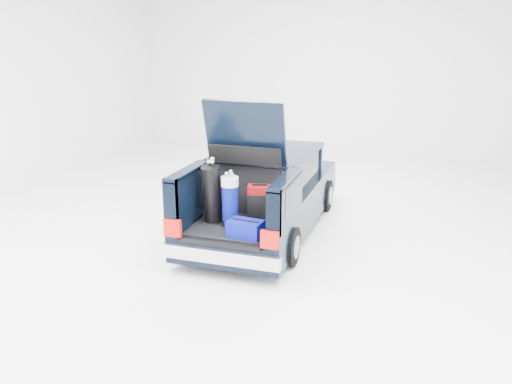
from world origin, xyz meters
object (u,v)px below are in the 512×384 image
(blue_duffel, at_px, (246,229))
(red_suitcase, at_px, (260,204))
(car, at_px, (266,193))
(black_golf_bag, at_px, (212,194))
(blue_golf_bag, at_px, (230,201))

(blue_duffel, bearing_deg, red_suitcase, 95.40)
(car, bearing_deg, blue_duffel, -81.85)
(black_golf_bag, bearing_deg, car, 68.10)
(red_suitcase, bearing_deg, blue_golf_bag, -151.28)
(blue_golf_bag, distance_m, blue_duffel, 0.57)
(red_suitcase, bearing_deg, black_golf_bag, -172.18)
(black_golf_bag, height_order, blue_duffel, black_golf_bag)
(red_suitcase, bearing_deg, car, 89.01)
(red_suitcase, height_order, black_golf_bag, black_golf_bag)
(car, height_order, black_golf_bag, car)
(car, distance_m, blue_duffel, 1.98)
(black_golf_bag, bearing_deg, red_suitcase, 13.91)
(red_suitcase, relative_size, blue_golf_bag, 0.70)
(car, distance_m, black_golf_bag, 1.65)
(black_golf_bag, relative_size, blue_duffel, 1.96)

